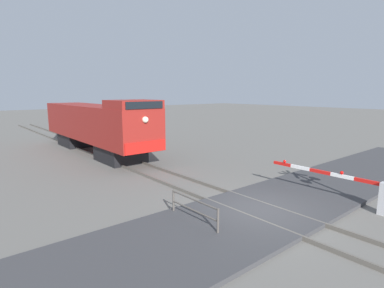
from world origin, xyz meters
TOP-DOWN VIEW (x-y plane):
  - ground_plane at (0.00, 0.00)m, footprint 160.00×160.00m
  - rail_track_left at (-0.72, 0.00)m, footprint 0.08×80.00m
  - rail_track_right at (0.72, 0.00)m, footprint 0.08×80.00m
  - road_surface at (0.00, 0.00)m, footprint 36.00×4.43m
  - locomotive at (0.00, 15.15)m, footprint 2.80×14.57m
  - crossing_gate at (3.44, -2.42)m, footprint 0.36×5.43m
  - guard_railing at (-2.58, 0.80)m, footprint 0.08×2.43m

SIDE VIEW (x-z plane):
  - ground_plane at x=0.00m, z-range 0.00..0.00m
  - road_surface at x=0.00m, z-range 0.00..0.15m
  - rail_track_left at x=-0.72m, z-range 0.00..0.15m
  - rail_track_right at x=0.72m, z-range 0.00..0.15m
  - guard_railing at x=-2.58m, z-range 0.14..1.09m
  - crossing_gate at x=3.44m, z-range 0.16..1.50m
  - locomotive at x=0.00m, z-range 0.08..4.12m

